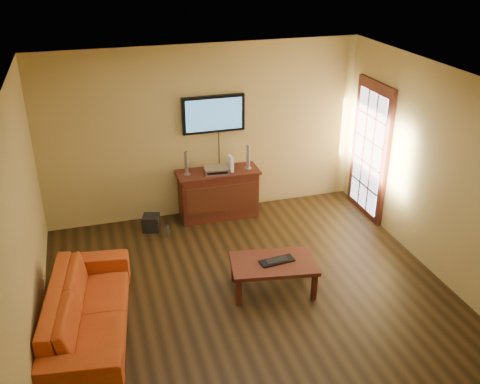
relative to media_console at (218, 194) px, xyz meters
name	(u,v)px	position (x,y,z in m)	size (l,w,h in m)	color
ground_plane	(253,298)	(-0.15, -2.25, -0.39)	(5.00, 5.00, 0.00)	black
room_walls	(238,155)	(-0.15, -1.62, 1.29)	(5.00, 5.00, 5.00)	tan
french_door	(370,152)	(2.31, -0.55, 0.66)	(0.07, 1.02, 2.22)	#3D160D
media_console	(218,194)	(0.00, 0.00, 0.00)	(1.29, 0.49, 0.78)	#3D160D
television	(214,114)	(0.00, 0.21, 1.25)	(0.97, 0.08, 0.58)	black
coffee_table	(273,265)	(0.16, -2.14, -0.03)	(1.15, 0.80, 0.42)	#3D160D
sofa	(87,303)	(-2.11, -2.31, 0.02)	(2.13, 0.62, 0.83)	#B64214
speaker_left	(186,164)	(-0.49, 0.01, 0.56)	(0.10, 0.10, 0.38)	silver
speaker_right	(248,158)	(0.48, -0.03, 0.57)	(0.11, 0.11, 0.39)	silver
av_receiver	(216,170)	(-0.03, -0.04, 0.43)	(0.37, 0.26, 0.08)	silver
game_console	(231,164)	(0.20, -0.03, 0.51)	(0.05, 0.17, 0.24)	white
subwoofer	(151,223)	(-1.11, -0.15, -0.27)	(0.24, 0.24, 0.24)	black
bottle	(168,231)	(-0.90, -0.44, -0.30)	(0.07, 0.07, 0.20)	white
keyboard	(277,261)	(0.20, -2.14, 0.03)	(0.45, 0.20, 0.03)	black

